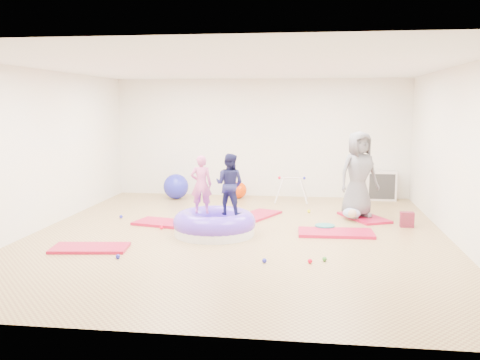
# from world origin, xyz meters

# --- Properties ---
(room) EXTENTS (7.01, 8.01, 2.81)m
(room) POSITION_xyz_m (0.00, 0.00, 1.40)
(room) COLOR tan
(room) RESTS_ON ground
(gym_mat_front_left) EXTENTS (1.20, 0.71, 0.05)m
(gym_mat_front_left) POSITION_xyz_m (-2.11, -1.21, 0.02)
(gym_mat_front_left) COLOR #AD1A3B
(gym_mat_front_left) RESTS_ON ground
(gym_mat_mid_left) EXTENTS (1.34, 0.89, 0.05)m
(gym_mat_mid_left) POSITION_xyz_m (-1.38, 0.62, 0.03)
(gym_mat_mid_left) COLOR #AD1A3B
(gym_mat_mid_left) RESTS_ON ground
(gym_mat_center_back) EXTENTS (0.93, 1.21, 0.05)m
(gym_mat_center_back) POSITION_xyz_m (0.18, 1.58, 0.02)
(gym_mat_center_back) COLOR #AD1A3B
(gym_mat_center_back) RESTS_ON ground
(gym_mat_right) EXTENTS (1.29, 0.68, 0.05)m
(gym_mat_right) POSITION_xyz_m (1.65, 0.27, 0.03)
(gym_mat_right) COLOR #AD1A3B
(gym_mat_right) RESTS_ON ground
(gym_mat_rear_right) EXTENTS (1.00, 1.27, 0.05)m
(gym_mat_rear_right) POSITION_xyz_m (2.25, 1.63, 0.02)
(gym_mat_rear_right) COLOR #AD1A3B
(gym_mat_rear_right) RESTS_ON ground
(inflatable_cushion) EXTENTS (1.40, 1.40, 0.44)m
(inflatable_cushion) POSITION_xyz_m (-0.39, -0.03, 0.17)
(inflatable_cushion) COLOR silver
(inflatable_cushion) RESTS_ON ground
(child_pink) EXTENTS (0.39, 0.29, 0.99)m
(child_pink) POSITION_xyz_m (-0.63, 0.03, 0.90)
(child_pink) COLOR #CE5894
(child_pink) RESTS_ON inflatable_cushion
(child_navy) EXTENTS (0.59, 0.51, 1.03)m
(child_navy) POSITION_xyz_m (-0.14, -0.02, 0.92)
(child_navy) COLOR #191947
(child_navy) RESTS_ON inflatable_cushion
(adult_caregiver) EXTENTS (0.95, 0.83, 1.64)m
(adult_caregiver) POSITION_xyz_m (2.12, 1.61, 0.87)
(adult_caregiver) COLOR slate
(adult_caregiver) RESTS_ON gym_mat_rear_right
(infant) EXTENTS (0.34, 0.35, 0.20)m
(infant) POSITION_xyz_m (2.00, 1.39, 0.15)
(infant) COLOR #A6BCE9
(infant) RESTS_ON gym_mat_rear_right
(ball_pit_balls) EXTENTS (3.92, 3.76, 0.07)m
(ball_pit_balls) POSITION_xyz_m (-0.18, -0.19, 0.03)
(ball_pit_balls) COLOR #2122B1
(ball_pit_balls) RESTS_ON ground
(exercise_ball_blue) EXTENTS (0.59, 0.59, 0.59)m
(exercise_ball_blue) POSITION_xyz_m (-1.92, 3.30, 0.29)
(exercise_ball_blue) COLOR #2122B1
(exercise_ball_blue) RESTS_ON ground
(exercise_ball_orange) EXTENTS (0.39, 0.39, 0.39)m
(exercise_ball_orange) POSITION_xyz_m (-0.48, 3.58, 0.20)
(exercise_ball_orange) COLOR #DB3600
(exercise_ball_orange) RESTS_ON ground
(infant_play_gym) EXTENTS (0.75, 0.71, 0.57)m
(infant_play_gym) POSITION_xyz_m (0.79, 3.21, 0.38)
(infant_play_gym) COLOR silver
(infant_play_gym) RESTS_ON ground
(cube_shelf) EXTENTS (0.67, 0.33, 0.67)m
(cube_shelf) POSITION_xyz_m (2.83, 3.79, 0.34)
(cube_shelf) COLOR silver
(cube_shelf) RESTS_ON ground
(balance_disc) EXTENTS (0.35, 0.35, 0.08)m
(balance_disc) POSITION_xyz_m (1.47, 0.63, 0.04)
(balance_disc) COLOR teal
(balance_disc) RESTS_ON ground
(backpack) EXTENTS (0.24, 0.15, 0.28)m
(backpack) POSITION_xyz_m (2.94, 1.00, 0.14)
(backpack) COLOR #B8153C
(backpack) RESTS_ON ground
(yellow_toy) EXTENTS (0.21, 0.21, 0.03)m
(yellow_toy) POSITION_xyz_m (-1.91, -0.97, 0.02)
(yellow_toy) COLOR #F7FF0B
(yellow_toy) RESTS_ON ground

